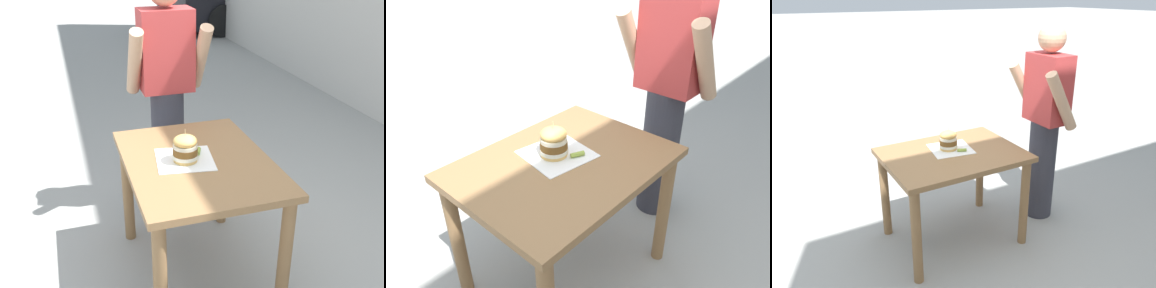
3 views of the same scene
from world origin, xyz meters
The scene contains 6 objects.
ground_plane centered at (0.00, 0.00, 0.00)m, with size 80.00×80.00×0.00m, color #9E9E99.
patio_table centered at (0.00, 0.00, 0.63)m, with size 0.78×1.03×0.77m.
serving_paper centered at (-0.07, 0.02, 0.78)m, with size 0.31×0.31×0.00m, color white.
sandwich centered at (-0.07, 0.00, 0.85)m, with size 0.14×0.14×0.19m.
pickle_spear centered at (0.03, 0.07, 0.79)m, with size 0.02×0.02×0.07m, color #8EA83D.
diner_across_table centered at (0.05, 0.86, 0.88)m, with size 0.55×0.35×1.69m.
Camera 1 is at (-0.68, -2.09, 1.90)m, focal length 42.00 mm.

